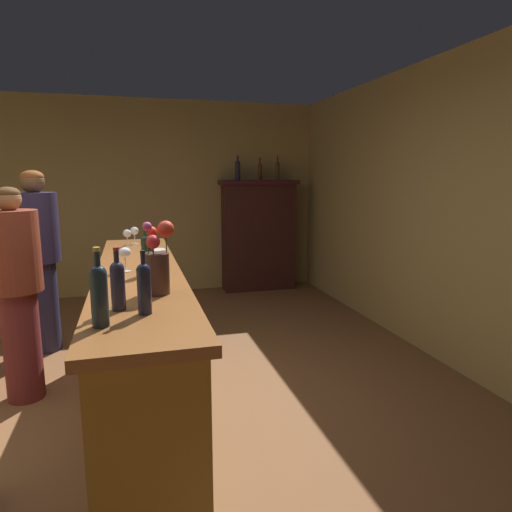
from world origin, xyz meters
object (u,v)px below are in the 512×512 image
(display_bottle_center, at_px, (277,170))
(bar_counter, at_px, (142,344))
(patron_in_navy, at_px, (39,254))
(wine_glass_rear, at_px, (127,234))
(patron_by_cabinet, at_px, (17,287))
(wine_glass_mid, at_px, (134,231))
(display_bottle_left, at_px, (238,169))
(display_bottle_midleft, at_px, (260,170))
(flower_arrangement, at_px, (157,264))
(wine_bottle_merlot, at_px, (144,286))
(wine_glass_front, at_px, (125,253))
(wine_bottle_riesling, at_px, (147,252))
(display_cabinet, at_px, (259,233))
(wine_bottle_chardonnay, at_px, (99,292))
(wine_bottle_syrah, at_px, (118,283))
(cheese_plate, at_px, (155,250))

(display_bottle_center, bearing_deg, bar_counter, -121.85)
(display_bottle_center, height_order, patron_in_navy, display_bottle_center)
(wine_glass_rear, height_order, patron_by_cabinet, patron_by_cabinet)
(wine_glass_mid, height_order, patron_in_navy, patron_in_navy)
(display_bottle_left, distance_m, display_bottle_midleft, 0.32)
(flower_arrangement, distance_m, patron_by_cabinet, 1.54)
(wine_bottle_merlot, height_order, wine_glass_front, wine_bottle_merlot)
(wine_bottle_riesling, xyz_separation_m, patron_by_cabinet, (-0.89, 0.70, -0.33))
(wine_bottle_merlot, height_order, patron_in_navy, patron_in_navy)
(wine_bottle_merlot, relative_size, wine_glass_mid, 1.84)
(wine_glass_mid, relative_size, patron_by_cabinet, 0.10)
(display_bottle_midleft, distance_m, patron_in_navy, 3.23)
(wine_bottle_riesling, bearing_deg, patron_in_navy, 118.64)
(display_cabinet, relative_size, patron_by_cabinet, 1.01)
(wine_glass_rear, height_order, display_bottle_center, display_bottle_center)
(bar_counter, xyz_separation_m, display_cabinet, (1.73, 3.23, 0.30))
(wine_bottle_merlot, bearing_deg, patron_by_cabinet, 119.48)
(flower_arrangement, distance_m, display_bottle_left, 4.14)
(wine_bottle_merlot, relative_size, wine_glass_rear, 1.94)
(wine_bottle_chardonnay, xyz_separation_m, wine_bottle_syrah, (0.06, 0.22, -0.02))
(wine_glass_rear, bearing_deg, patron_by_cabinet, -146.96)
(wine_bottle_syrah, distance_m, wine_bottle_riesling, 0.74)
(patron_by_cabinet, bearing_deg, wine_glass_mid, 83.69)
(patron_by_cabinet, bearing_deg, flower_arrangement, -4.67)
(wine_bottle_merlot, distance_m, wine_glass_rear, 2.01)
(wine_bottle_chardonnay, distance_m, wine_bottle_syrah, 0.23)
(display_cabinet, bearing_deg, wine_bottle_syrah, -113.89)
(wine_bottle_chardonnay, bearing_deg, wine_glass_mid, 86.04)
(cheese_plate, bearing_deg, bar_counter, -101.06)
(display_bottle_midleft, bearing_deg, wine_bottle_chardonnay, -113.73)
(wine_bottle_syrah, bearing_deg, wine_glass_rear, 89.11)
(bar_counter, bearing_deg, wine_glass_rear, 94.00)
(flower_arrangement, bearing_deg, wine_bottle_riesling, 93.92)
(wine_bottle_syrah, bearing_deg, display_bottle_center, 62.98)
(wine_bottle_chardonnay, bearing_deg, wine_glass_rear, 87.47)
(display_cabinet, bearing_deg, flower_arrangement, -112.94)
(bar_counter, xyz_separation_m, patron_by_cabinet, (-0.84, 0.52, 0.33))
(wine_bottle_chardonnay, relative_size, wine_glass_mid, 2.11)
(wine_glass_mid, distance_m, wine_glass_rear, 0.13)
(wine_glass_mid, height_order, patron_by_cabinet, patron_by_cabinet)
(bar_counter, distance_m, wine_bottle_chardonnay, 1.31)
(wine_bottle_merlot, distance_m, cheese_plate, 1.71)
(display_cabinet, xyz_separation_m, display_bottle_midleft, (0.02, 0.00, 0.89))
(wine_glass_front, bearing_deg, cheese_plate, 74.06)
(wine_glass_rear, bearing_deg, bar_counter, -86.00)
(wine_glass_front, relative_size, patron_in_navy, 0.09)
(flower_arrangement, bearing_deg, cheese_plate, 87.68)
(patron_in_navy, bearing_deg, flower_arrangement, -20.14)
(display_bottle_left, bearing_deg, cheese_plate, -117.03)
(bar_counter, bearing_deg, wine_bottle_merlot, -89.40)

